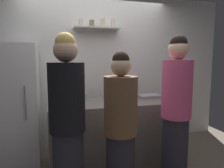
# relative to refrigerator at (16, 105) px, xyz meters

# --- Properties ---
(back_wall_assembly) EXTENTS (4.80, 0.32, 2.60)m
(back_wall_assembly) POSITION_rel_refrigerator_xyz_m (1.23, 0.40, 0.45)
(back_wall_assembly) COLOR white
(back_wall_assembly) RESTS_ON ground
(refrigerator) EXTENTS (0.63, 0.65, 1.71)m
(refrigerator) POSITION_rel_refrigerator_xyz_m (0.00, 0.00, 0.00)
(refrigerator) COLOR white
(refrigerator) RESTS_ON ground
(counter) EXTENTS (1.74, 0.73, 0.91)m
(counter) POSITION_rel_refrigerator_xyz_m (1.32, -0.36, -0.40)
(counter) COLOR #66605B
(counter) RESTS_ON ground
(baking_pan) EXTENTS (0.34, 0.24, 0.05)m
(baking_pan) POSITION_rel_refrigerator_xyz_m (1.95, -0.27, 0.07)
(baking_pan) COLOR gray
(baking_pan) RESTS_ON counter
(utensil_holder) EXTENTS (0.11, 0.11, 0.22)m
(utensil_holder) POSITION_rel_refrigerator_xyz_m (0.93, -0.20, 0.10)
(utensil_holder) COLOR #B2B2B7
(utensil_holder) RESTS_ON counter
(wine_bottle_amber_glass) EXTENTS (0.07, 0.07, 0.34)m
(wine_bottle_amber_glass) POSITION_rel_refrigerator_xyz_m (1.38, -0.09, 0.17)
(wine_bottle_amber_glass) COLOR #472814
(wine_bottle_amber_glass) RESTS_ON counter
(wine_bottle_pale_glass) EXTENTS (0.08, 0.08, 0.30)m
(wine_bottle_pale_glass) POSITION_rel_refrigerator_xyz_m (0.84, -0.37, 0.16)
(wine_bottle_pale_glass) COLOR #B2BFB2
(wine_bottle_pale_glass) RESTS_ON counter
(wine_bottle_green_glass) EXTENTS (0.08, 0.08, 0.31)m
(wine_bottle_green_glass) POSITION_rel_refrigerator_xyz_m (1.61, -0.45, 0.17)
(wine_bottle_green_glass) COLOR #19471E
(wine_bottle_green_glass) RESTS_ON counter
(water_bottle_plastic) EXTENTS (0.10, 0.10, 0.24)m
(water_bottle_plastic) POSITION_rel_refrigerator_xyz_m (0.82, -0.64, 0.15)
(water_bottle_plastic) COLOR silver
(water_bottle_plastic) RESTS_ON counter
(person_pink_top) EXTENTS (0.34, 0.34, 1.77)m
(person_pink_top) POSITION_rel_refrigerator_xyz_m (1.88, -1.10, 0.03)
(person_pink_top) COLOR #262633
(person_pink_top) RESTS_ON ground
(person_blonde) EXTENTS (0.34, 0.34, 1.75)m
(person_blonde) POSITION_rel_refrigerator_xyz_m (0.65, -1.19, 0.02)
(person_blonde) COLOR #262633
(person_blonde) RESTS_ON ground
(person_brown_jacket) EXTENTS (0.34, 0.34, 1.58)m
(person_brown_jacket) POSITION_rel_refrigerator_xyz_m (1.18, -1.20, -0.08)
(person_brown_jacket) COLOR #262633
(person_brown_jacket) RESTS_ON ground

